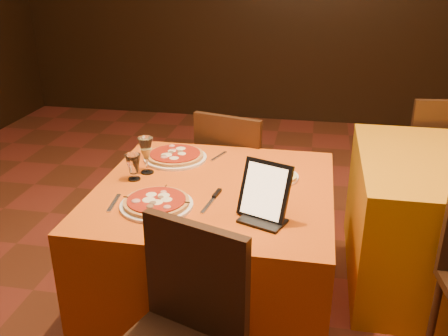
% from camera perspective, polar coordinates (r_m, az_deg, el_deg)
% --- Properties ---
extents(floor, '(6.00, 7.00, 0.01)m').
position_cam_1_polar(floor, '(2.76, 0.40, -16.45)').
color(floor, '#5E2D19').
rests_on(floor, ground).
extents(main_table, '(1.10, 1.10, 0.75)m').
position_cam_1_polar(main_table, '(2.53, -1.04, -9.91)').
color(main_table, '#C94E0C').
rests_on(main_table, floor).
extents(chair_main_far, '(0.47, 0.47, 0.91)m').
position_cam_1_polar(chair_main_far, '(3.18, 1.84, -1.02)').
color(chair_main_far, black).
rests_on(chair_main_far, floor).
extents(chair_side_far, '(0.52, 0.52, 0.91)m').
position_cam_1_polar(chair_side_far, '(3.80, 22.34, 1.29)').
color(chair_side_far, black).
rests_on(chair_side_far, floor).
extents(pizza_near, '(0.32, 0.32, 0.03)m').
position_cam_1_polar(pizza_near, '(2.18, -7.71, -4.03)').
color(pizza_near, white).
rests_on(pizza_near, main_table).
extents(pizza_far, '(0.34, 0.34, 0.03)m').
position_cam_1_polar(pizza_far, '(2.67, -5.59, 1.32)').
color(pizza_far, white).
rests_on(pizza_far, main_table).
extents(cutlet_dish, '(0.24, 0.24, 0.03)m').
position_cam_1_polar(cutlet_dish, '(2.45, 5.77, -0.86)').
color(cutlet_dish, white).
rests_on(cutlet_dish, main_table).
extents(wine_glass, '(0.10, 0.10, 0.19)m').
position_cam_1_polar(wine_glass, '(2.49, -8.88, 1.47)').
color(wine_glass, '#CAC872').
rests_on(wine_glass, main_table).
extents(water_glass, '(0.09, 0.09, 0.13)m').
position_cam_1_polar(water_glass, '(2.44, -10.31, 0.09)').
color(water_glass, silver).
rests_on(water_glass, main_table).
extents(tablet, '(0.23, 0.17, 0.24)m').
position_cam_1_polar(tablet, '(2.04, 4.68, -2.58)').
color(tablet, black).
rests_on(tablet, main_table).
extents(knife, '(0.05, 0.21, 0.01)m').
position_cam_1_polar(knife, '(2.20, -1.56, -3.96)').
color(knife, silver).
rests_on(knife, main_table).
extents(fork_near, '(0.04, 0.17, 0.01)m').
position_cam_1_polar(fork_near, '(2.24, -12.47, -3.92)').
color(fork_near, '#B0B0B7').
rests_on(fork_near, main_table).
extents(fork_far, '(0.07, 0.15, 0.01)m').
position_cam_1_polar(fork_far, '(2.70, -0.61, 1.35)').
color(fork_far, silver).
rests_on(fork_far, main_table).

